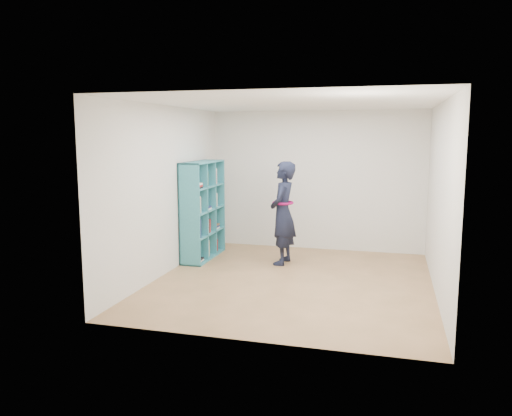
# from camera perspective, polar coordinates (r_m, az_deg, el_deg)

# --- Properties ---
(floor) EXTENTS (4.50, 4.50, 0.00)m
(floor) POSITION_cam_1_polar(r_m,az_deg,el_deg) (7.50, 4.18, -8.36)
(floor) COLOR olive
(floor) RESTS_ON ground
(ceiling) EXTENTS (4.50, 4.50, 0.00)m
(ceiling) POSITION_cam_1_polar(r_m,az_deg,el_deg) (7.20, 4.41, 11.88)
(ceiling) COLOR white
(ceiling) RESTS_ON wall_back
(wall_left) EXTENTS (0.02, 4.50, 2.60)m
(wall_left) POSITION_cam_1_polar(r_m,az_deg,el_deg) (7.86, -10.18, 1.98)
(wall_left) COLOR silver
(wall_left) RESTS_ON floor
(wall_right) EXTENTS (0.02, 4.50, 2.60)m
(wall_right) POSITION_cam_1_polar(r_m,az_deg,el_deg) (7.14, 20.26, 0.96)
(wall_right) COLOR silver
(wall_right) RESTS_ON floor
(wall_back) EXTENTS (4.00, 0.02, 2.60)m
(wall_back) POSITION_cam_1_polar(r_m,az_deg,el_deg) (9.44, 6.89, 3.11)
(wall_back) COLOR silver
(wall_back) RESTS_ON floor
(wall_front) EXTENTS (4.00, 0.02, 2.60)m
(wall_front) POSITION_cam_1_polar(r_m,az_deg,el_deg) (5.07, -0.55, -1.37)
(wall_front) COLOR silver
(wall_front) RESTS_ON floor
(bookshelf) EXTENTS (0.37, 1.28, 1.70)m
(bookshelf) POSITION_cam_1_polar(r_m,az_deg,el_deg) (8.78, -6.27, -0.36)
(bookshelf) COLOR teal
(bookshelf) RESTS_ON floor
(person) EXTENTS (0.45, 0.65, 1.72)m
(person) POSITION_cam_1_polar(r_m,az_deg,el_deg) (8.32, 3.09, -0.58)
(person) COLOR black
(person) RESTS_ON floor
(smartphone) EXTENTS (0.02, 0.11, 0.14)m
(smartphone) POSITION_cam_1_polar(r_m,az_deg,el_deg) (8.44, 2.38, 0.32)
(smartphone) COLOR silver
(smartphone) RESTS_ON person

